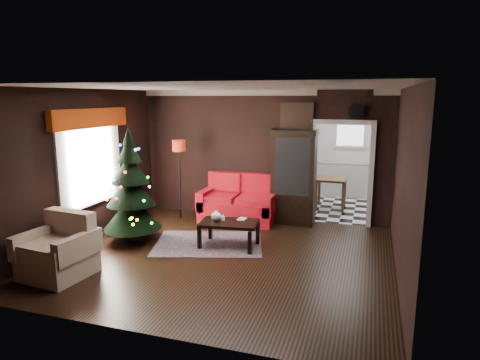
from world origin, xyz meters
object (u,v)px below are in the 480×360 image
(loveseat, at_px, (238,199))
(floor_lamp, at_px, (180,182))
(coffee_table, at_px, (229,234))
(teapot, at_px, (216,216))
(kitchen_table, at_px, (331,193))
(wall_clock, at_px, (357,111))
(christmas_tree, at_px, (131,187))
(curio_cabinet, at_px, (294,179))
(armchair, at_px, (57,247))

(loveseat, height_order, floor_lamp, floor_lamp)
(loveseat, bearing_deg, floor_lamp, -171.27)
(floor_lamp, bearing_deg, coffee_table, -40.53)
(coffee_table, bearing_deg, teapot, -171.33)
(kitchen_table, bearing_deg, floor_lamp, -149.08)
(wall_clock, bearing_deg, coffee_table, -135.65)
(christmas_tree, height_order, teapot, christmas_tree)
(coffee_table, relative_size, wall_clock, 3.16)
(curio_cabinet, height_order, teapot, curio_cabinet)
(kitchen_table, bearing_deg, loveseat, -137.49)
(coffee_table, xyz_separation_m, teapot, (-0.23, -0.04, 0.32))
(curio_cabinet, xyz_separation_m, armchair, (-2.86, -3.76, -0.49))
(coffee_table, distance_m, teapot, 0.40)
(floor_lamp, distance_m, kitchen_table, 3.62)
(floor_lamp, height_order, christmas_tree, christmas_tree)
(curio_cabinet, height_order, christmas_tree, christmas_tree)
(coffee_table, bearing_deg, curio_cabinet, 65.42)
(christmas_tree, height_order, wall_clock, wall_clock)
(wall_clock, bearing_deg, curio_cabinet, -171.47)
(kitchen_table, bearing_deg, wall_clock, -66.25)
(armchair, relative_size, wall_clock, 2.93)
(floor_lamp, height_order, kitchen_table, floor_lamp)
(loveseat, xyz_separation_m, coffee_table, (0.33, -1.58, -0.26))
(loveseat, bearing_deg, christmas_tree, -128.19)
(loveseat, relative_size, armchair, 1.81)
(teapot, bearing_deg, christmas_tree, -170.95)
(teapot, bearing_deg, floor_lamp, 134.26)
(floor_lamp, bearing_deg, wall_clock, 9.33)
(curio_cabinet, distance_m, floor_lamp, 2.47)
(armchair, height_order, wall_clock, wall_clock)
(teapot, height_order, kitchen_table, kitchen_table)
(armchair, distance_m, coffee_table, 2.84)
(curio_cabinet, bearing_deg, armchair, -127.23)
(coffee_table, relative_size, teapot, 5.11)
(loveseat, distance_m, kitchen_table, 2.45)
(loveseat, bearing_deg, kitchen_table, 42.51)
(armchair, distance_m, wall_clock, 5.97)
(kitchen_table, bearing_deg, curio_cabinet, -114.44)
(christmas_tree, bearing_deg, loveseat, 51.81)
(wall_clock, bearing_deg, loveseat, -170.34)
(loveseat, xyz_separation_m, teapot, (0.09, -1.61, 0.06))
(curio_cabinet, distance_m, kitchen_table, 1.67)
(coffee_table, height_order, kitchen_table, kitchen_table)
(wall_clock, height_order, kitchen_table, wall_clock)
(curio_cabinet, height_order, armchair, curio_cabinet)
(loveseat, height_order, armchair, loveseat)
(christmas_tree, distance_m, kitchen_table, 4.84)
(floor_lamp, xyz_separation_m, christmas_tree, (-0.18, -1.66, 0.22))
(teapot, bearing_deg, coffee_table, 8.67)
(coffee_table, relative_size, kitchen_table, 1.35)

